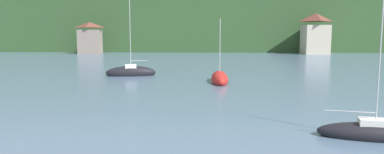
{
  "coord_description": "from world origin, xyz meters",
  "views": [
    {
      "loc": [
        1.25,
        10.65,
        4.81
      ],
      "look_at": [
        0.0,
        40.08,
        1.16
      ],
      "focal_mm": 33.2,
      "sensor_mm": 36.0,
      "label": 1
    }
  ],
  "objects_px": {
    "shore_building_westcentral": "(315,34)",
    "sailboat_far_1": "(131,72)",
    "shore_building_west": "(90,38)",
    "sailboat_near_2": "(375,133)",
    "sailboat_mid_4": "(220,79)"
  },
  "relations": [
    {
      "from": "sailboat_mid_4",
      "to": "shore_building_west",
      "type": "bearing_deg",
      "value": -150.51
    },
    {
      "from": "sailboat_mid_4",
      "to": "sailboat_far_1",
      "type": "bearing_deg",
      "value": -117.99
    },
    {
      "from": "shore_building_west",
      "to": "sailboat_near_2",
      "type": "xyz_separation_m",
      "value": [
        35.01,
        -65.89,
        -3.29
      ]
    },
    {
      "from": "sailboat_near_2",
      "to": "sailboat_mid_4",
      "type": "xyz_separation_m",
      "value": [
        -6.44,
        18.61,
        0.07
      ]
    },
    {
      "from": "shore_building_west",
      "to": "shore_building_westcentral",
      "type": "xyz_separation_m",
      "value": [
        52.14,
        1.17,
        0.96
      ]
    },
    {
      "from": "shore_building_west",
      "to": "sailboat_mid_4",
      "type": "xyz_separation_m",
      "value": [
        28.57,
        -47.28,
        -3.22
      ]
    },
    {
      "from": "shore_building_westcentral",
      "to": "sailboat_far_1",
      "type": "xyz_separation_m",
      "value": [
        -33.43,
        -43.58,
        -4.12
      ]
    },
    {
      "from": "shore_building_west",
      "to": "sailboat_far_1",
      "type": "height_order",
      "value": "sailboat_far_1"
    },
    {
      "from": "sailboat_far_1",
      "to": "sailboat_near_2",
      "type": "height_order",
      "value": "sailboat_far_1"
    },
    {
      "from": "sailboat_far_1",
      "to": "sailboat_mid_4",
      "type": "xyz_separation_m",
      "value": [
        9.86,
        -4.88,
        -0.05
      ]
    },
    {
      "from": "sailboat_mid_4",
      "to": "sailboat_near_2",
      "type": "bearing_deg",
      "value": 17.44
    },
    {
      "from": "shore_building_westcentral",
      "to": "sailboat_near_2",
      "type": "xyz_separation_m",
      "value": [
        -17.13,
        -67.07,
        -4.24
      ]
    },
    {
      "from": "sailboat_far_1",
      "to": "sailboat_mid_4",
      "type": "relative_size",
      "value": 1.36
    },
    {
      "from": "shore_building_westcentral",
      "to": "sailboat_near_2",
      "type": "relative_size",
      "value": 1.41
    },
    {
      "from": "sailboat_far_1",
      "to": "sailboat_mid_4",
      "type": "distance_m",
      "value": 11.0
    }
  ]
}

